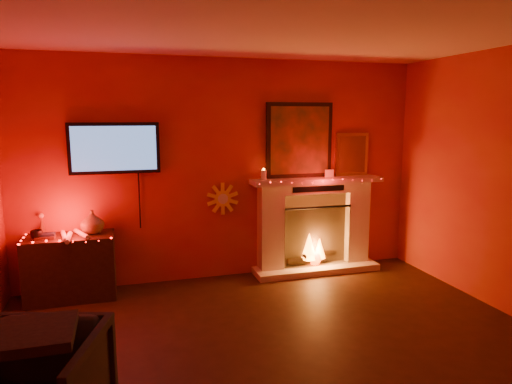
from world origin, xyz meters
TOP-DOWN VIEW (x-y plane):
  - room at (0.00, 0.00)m, footprint 5.00×5.00m
  - fireplace at (1.14, 2.39)m, footprint 1.72×0.40m
  - tv at (-1.30, 2.45)m, footprint 1.00×0.07m
  - sunburst_clock at (-0.05, 2.48)m, footprint 0.40×0.03m
  - console_table at (-1.82, 2.26)m, footprint 0.94×0.59m

SIDE VIEW (x-z plane):
  - console_table at x=-1.82m, z-range -0.10..0.88m
  - fireplace at x=1.14m, z-range -0.37..1.81m
  - sunburst_clock at x=-0.05m, z-range 0.80..1.20m
  - room at x=0.00m, z-range -1.15..3.85m
  - tv at x=-1.30m, z-range 1.03..2.27m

